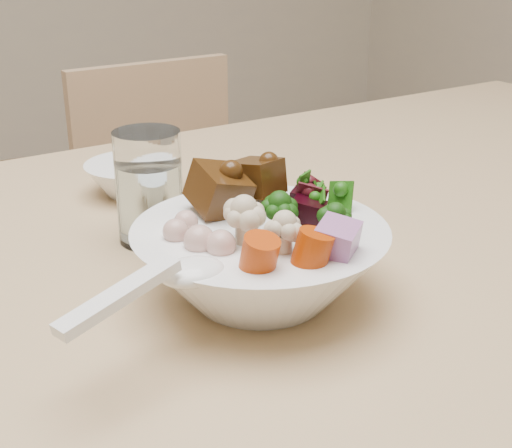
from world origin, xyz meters
The scene contains 6 objects.
dining_table centered at (0.20, -0.11, 0.72)m, with size 1.78×1.11×0.80m.
chair_far centered at (0.26, 0.65, 0.48)m, with size 0.43×0.43×0.85m.
food_bowl centered at (0.01, -0.23, 0.84)m, with size 0.25×0.25×0.13m.
soup_spoon centered at (-0.10, -0.29, 0.87)m, with size 0.16×0.09×0.03m.
water_glass centered at (-0.03, -0.05, 0.86)m, with size 0.08×0.08×0.13m.
side_bowl centered at (0.00, 0.11, 0.82)m, with size 0.13×0.13×0.04m, color white, non-canonical shape.
Camera 1 is at (-0.28, -0.78, 1.14)m, focal length 50.00 mm.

